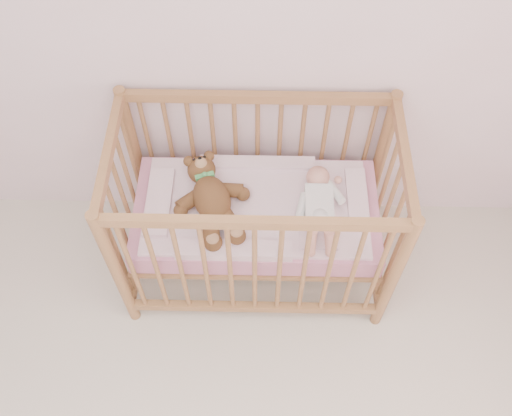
# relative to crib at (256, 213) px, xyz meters

# --- Properties ---
(wall_back) EXTENTS (4.00, 0.02, 2.70)m
(wall_back) POSITION_rel_crib_xyz_m (-0.28, 0.40, 0.85)
(wall_back) COLOR white
(wall_back) RESTS_ON floor
(crib) EXTENTS (1.36, 0.76, 1.00)m
(crib) POSITION_rel_crib_xyz_m (0.00, 0.00, 0.00)
(crib) COLOR #AF744A
(crib) RESTS_ON floor
(mattress) EXTENTS (1.22, 0.62, 0.13)m
(mattress) POSITION_rel_crib_xyz_m (0.00, 0.00, -0.01)
(mattress) COLOR pink
(mattress) RESTS_ON crib
(blanket) EXTENTS (1.10, 0.58, 0.06)m
(blanket) POSITION_rel_crib_xyz_m (0.00, 0.00, 0.06)
(blanket) COLOR #E9A0B8
(blanket) RESTS_ON mattress
(baby) EXTENTS (0.25, 0.52, 0.13)m
(baby) POSITION_rel_crib_xyz_m (0.30, -0.02, 0.14)
(baby) COLOR white
(baby) RESTS_ON blanket
(teddy_bear) EXTENTS (0.56, 0.66, 0.16)m
(teddy_bear) POSITION_rel_crib_xyz_m (-0.21, -0.02, 0.15)
(teddy_bear) COLOR brown
(teddy_bear) RESTS_ON blanket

